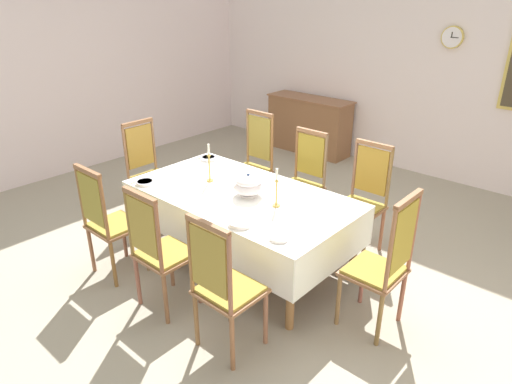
{
  "coord_description": "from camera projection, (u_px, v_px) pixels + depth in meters",
  "views": [
    {
      "loc": [
        2.71,
        -3.07,
        2.51
      ],
      "look_at": [
        0.14,
        -0.19,
        0.78
      ],
      "focal_mm": 31.79,
      "sensor_mm": 36.0,
      "label": 1
    }
  ],
  "objects": [
    {
      "name": "bowl_far_left",
      "position": [
        279.0,
        238.0,
        3.49
      ],
      "size": [
        0.15,
        0.15,
        0.03
      ],
      "color": "white",
      "rests_on": "tablecloth"
    },
    {
      "name": "bowl_near_right",
      "position": [
        145.0,
        182.0,
        4.49
      ],
      "size": [
        0.18,
        0.18,
        0.03
      ],
      "color": "white",
      "rests_on": "tablecloth"
    },
    {
      "name": "chair_north_b",
      "position": [
        303.0,
        179.0,
        5.03
      ],
      "size": [
        0.44,
        0.42,
        1.12
      ],
      "rotation": [
        0.0,
        0.0,
        3.14
      ],
      "color": "brown",
      "rests_on": "ground"
    },
    {
      "name": "spoon_secondary",
      "position": [
        140.0,
        180.0,
        4.59
      ],
      "size": [
        0.05,
        0.18,
        0.01
      ],
      "rotation": [
        0.0,
        0.0,
        0.18
      ],
      "color": "gold",
      "rests_on": "tablecloth"
    },
    {
      "name": "bowl_near_left",
      "position": [
        208.0,
        158.0,
        5.12
      ],
      "size": [
        0.17,
        0.17,
        0.04
      ],
      "color": "white",
      "rests_on": "tablecloth"
    },
    {
      "name": "sideboard",
      "position": [
        309.0,
        125.0,
        7.52
      ],
      "size": [
        1.44,
        0.48,
        0.9
      ],
      "rotation": [
        0.0,
        0.0,
        3.14
      ],
      "color": "brown",
      "rests_on": "ground"
    },
    {
      "name": "back_wall",
      "position": [
        414.0,
        52.0,
        6.31
      ],
      "size": [
        7.18,
        0.08,
        3.42
      ],
      "primitive_type": "cube",
      "color": "silver",
      "rests_on": "ground"
    },
    {
      "name": "chair_south_a",
      "position": [
        108.0,
        220.0,
        4.14
      ],
      "size": [
        0.44,
        0.42,
        1.12
      ],
      "color": "brown",
      "rests_on": "ground"
    },
    {
      "name": "mounted_clock",
      "position": [
        452.0,
        37.0,
        5.85
      ],
      "size": [
        0.28,
        0.06,
        0.28
      ],
      "color": "#D1B251"
    },
    {
      "name": "chair_north_c",
      "position": [
        363.0,
        197.0,
        4.58
      ],
      "size": [
        0.44,
        0.42,
        1.14
      ],
      "rotation": [
        0.0,
        0.0,
        3.14
      ],
      "color": "brown",
      "rests_on": "ground"
    },
    {
      "name": "chair_north_a",
      "position": [
        253.0,
        161.0,
        5.48
      ],
      "size": [
        0.44,
        0.42,
        1.2
      ],
      "rotation": [
        0.0,
        0.0,
        3.14
      ],
      "color": "brown",
      "rests_on": "ground"
    },
    {
      "name": "dining_table",
      "position": [
        241.0,
        200.0,
        4.33
      ],
      "size": [
        2.17,
        1.17,
        0.74
      ],
      "color": "brown",
      "rests_on": "ground"
    },
    {
      "name": "candlestick_west",
      "position": [
        209.0,
        166.0,
        4.5
      ],
      "size": [
        0.07,
        0.07,
        0.39
      ],
      "color": "gold",
      "rests_on": "tablecloth"
    },
    {
      "name": "chair_head_east",
      "position": [
        383.0,
        263.0,
        3.45
      ],
      "size": [
        0.42,
        0.44,
        1.2
      ],
      "rotation": [
        0.0,
        0.0,
        1.57
      ],
      "color": "olive",
      "rests_on": "ground"
    },
    {
      "name": "chair_head_west",
      "position": [
        148.0,
        170.0,
        5.27
      ],
      "size": [
        0.42,
        0.44,
        1.15
      ],
      "rotation": [
        0.0,
        0.0,
        -1.57
      ],
      "color": "brown",
      "rests_on": "ground"
    },
    {
      "name": "chair_south_c",
      "position": [
        223.0,
        284.0,
        3.23
      ],
      "size": [
        0.44,
        0.42,
        1.14
      ],
      "color": "brown",
      "rests_on": "ground"
    },
    {
      "name": "soup_tureen",
      "position": [
        248.0,
        185.0,
        4.2
      ],
      "size": [
        0.28,
        0.28,
        0.22
      ],
      "color": "white",
      "rests_on": "tablecloth"
    },
    {
      "name": "ground",
      "position": [
        258.0,
        252.0,
        4.78
      ],
      "size": [
        7.18,
        6.5,
        0.04
      ],
      "primitive_type": "cube",
      "color": "#9F9481"
    },
    {
      "name": "tablecloth",
      "position": [
        241.0,
        202.0,
        4.34
      ],
      "size": [
        2.19,
        1.19,
        0.39
      ],
      "color": "white",
      "rests_on": "dining_table"
    },
    {
      "name": "candlestick_east",
      "position": [
        276.0,
        191.0,
        3.98
      ],
      "size": [
        0.07,
        0.07,
        0.36
      ],
      "color": "gold",
      "rests_on": "tablecloth"
    },
    {
      "name": "bowl_far_right",
      "position": [
        240.0,
        223.0,
        3.7
      ],
      "size": [
        0.19,
        0.19,
        0.04
      ],
      "color": "white",
      "rests_on": "tablecloth"
    },
    {
      "name": "left_wall",
      "position": [
        62.0,
        52.0,
        6.27
      ],
      "size": [
        0.08,
        6.5,
        3.42
      ],
      "primitive_type": "cube",
      "color": "silver",
      "rests_on": "ground"
    },
    {
      "name": "spoon_primary",
      "position": [
        203.0,
        157.0,
        5.22
      ],
      "size": [
        0.03,
        0.18,
        0.01
      ],
      "rotation": [
        0.0,
        0.0,
        0.06
      ],
      "color": "gold",
      "rests_on": "tablecloth"
    },
    {
      "name": "chair_south_b",
      "position": [
        159.0,
        248.0,
        3.68
      ],
      "size": [
        0.44,
        0.42,
        1.12
      ],
      "color": "#8C5B3E",
      "rests_on": "ground"
    }
  ]
}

